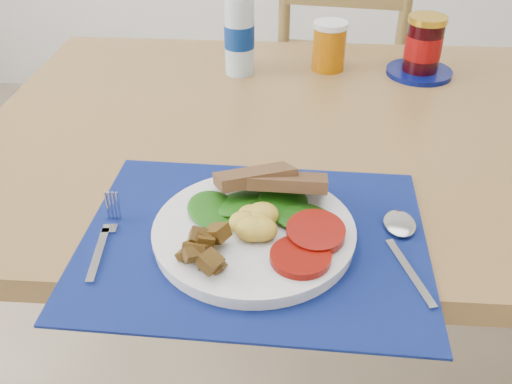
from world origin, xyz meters
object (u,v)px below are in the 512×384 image
chair_far (339,79)px  water_bottle (239,29)px  breakfast_plate (250,229)px  jam_on_saucer (423,49)px  juice_glass (329,47)px

chair_far → water_bottle: bearing=68.6°
breakfast_plate → water_bottle: water_bottle is taller
chair_far → water_bottle: (-0.26, -0.48, 0.31)m
breakfast_plate → jam_on_saucer: 0.70m
chair_far → jam_on_saucer: 0.55m
water_bottle → juice_glass: bearing=10.0°
chair_far → juice_glass: chair_far is taller
jam_on_saucer → chair_far: bearing=106.5°
chair_far → water_bottle: size_ratio=4.63×
chair_far → juice_glass: size_ratio=10.30×
breakfast_plate → water_bottle: bearing=84.3°
juice_glass → jam_on_saucer: jam_on_saucer is taller
water_bottle → chair_far: bearing=61.0°
water_bottle → jam_on_saucer: 0.40m
chair_far → juice_glass: 0.52m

